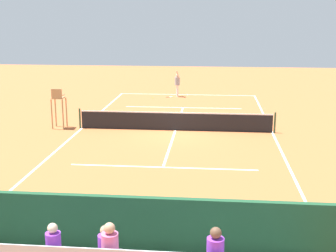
# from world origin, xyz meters

# --- Properties ---
(ground_plane) EXTENTS (60.00, 60.00, 0.00)m
(ground_plane) POSITION_xyz_m (0.00, 0.00, 0.00)
(ground_plane) COLOR #BC6033
(court_line_markings) EXTENTS (10.10, 22.20, 0.01)m
(court_line_markings) POSITION_xyz_m (0.00, -0.04, 0.00)
(court_line_markings) COLOR white
(court_line_markings) RESTS_ON ground
(tennis_net) EXTENTS (10.30, 0.10, 1.07)m
(tennis_net) POSITION_xyz_m (0.00, 0.00, 0.50)
(tennis_net) COLOR black
(tennis_net) RESTS_ON ground
(backdrop_wall) EXTENTS (18.00, 0.16, 2.00)m
(backdrop_wall) POSITION_xyz_m (0.00, 14.00, 1.00)
(backdrop_wall) COLOR #1E4C2D
(backdrop_wall) RESTS_ON ground
(umpire_chair) EXTENTS (0.67, 0.67, 2.14)m
(umpire_chair) POSITION_xyz_m (6.20, 0.10, 1.31)
(umpire_chair) COLOR #A88456
(umpire_chair) RESTS_ON ground
(courtside_bench) EXTENTS (1.80, 0.40, 0.93)m
(courtside_bench) POSITION_xyz_m (-1.71, 13.27, 0.56)
(courtside_bench) COLOR #33383D
(courtside_bench) RESTS_ON ground
(tennis_player) EXTENTS (0.42, 0.55, 1.93)m
(tennis_player) POSITION_xyz_m (0.69, -10.10, 1.02)
(tennis_player) COLOR white
(tennis_player) RESTS_ON ground
(tennis_racket) EXTENTS (0.57, 0.43, 0.03)m
(tennis_racket) POSITION_xyz_m (1.15, -9.86, 0.01)
(tennis_racket) COLOR black
(tennis_racket) RESTS_ON ground
(tennis_ball_near) EXTENTS (0.07, 0.07, 0.07)m
(tennis_ball_near) POSITION_xyz_m (2.40, -9.27, 0.03)
(tennis_ball_near) COLOR #CCDB33
(tennis_ball_near) RESTS_ON ground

